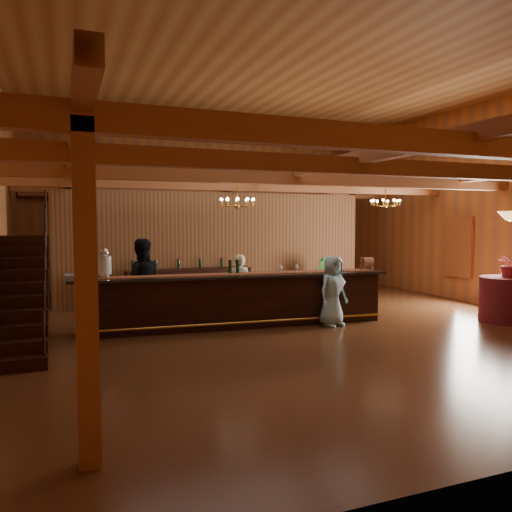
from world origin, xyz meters
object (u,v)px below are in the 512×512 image
object	(u,v)px
chandelier_left	(237,202)
pendant_lamp	(510,216)
backbar_shelf	(190,286)
chandelier_right	(385,203)
bartender	(239,287)
staff_second	(141,283)
floor_plant	(319,276)
guest	(333,291)
beverage_dispenser	(105,264)
round_table	(507,299)
raffle_drum	(367,263)
tasting_bar	(236,300)

from	to	relation	value
chandelier_left	pendant_lamp	xyz separation A→B (m)	(5.61, -2.45, -0.32)
backbar_shelf	chandelier_right	world-z (taller)	chandelier_right
bartender	staff_second	world-z (taller)	staff_second
chandelier_left	floor_plant	xyz separation A→B (m)	(3.36, 2.27, -2.08)
bartender	guest	distance (m)	2.19
bartender	chandelier_left	bearing A→B (deg)	49.28
staff_second	guest	world-z (taller)	staff_second
beverage_dispenser	chandelier_right	distance (m)	7.78
beverage_dispenser	round_table	xyz separation A→B (m)	(8.58, -2.01, -0.92)
round_table	chandelier_right	world-z (taller)	chandelier_right
chandelier_left	bartender	size ratio (longest dim) A/B	0.53
raffle_drum	staff_second	xyz separation A→B (m)	(-5.02, 1.04, -0.36)
raffle_drum	chandelier_right	bearing A→B (deg)	45.33
beverage_dispenser	staff_second	size ratio (longest dim) A/B	0.31
tasting_bar	chandelier_left	xyz separation A→B (m)	(0.27, 0.71, 2.14)
raffle_drum	chandelier_right	xyz separation A→B (m)	(1.76, 1.78, 1.48)
tasting_bar	pendant_lamp	distance (m)	6.40
beverage_dispenser	floor_plant	size ratio (longest dim) A/B	0.47
tasting_bar	round_table	bearing A→B (deg)	-11.92
raffle_drum	floor_plant	xyz separation A→B (m)	(0.53, 3.28, -0.68)
beverage_dispenser	pendant_lamp	size ratio (longest dim) A/B	0.67
chandelier_right	bartender	world-z (taller)	chandelier_right
round_table	bartender	world-z (taller)	bartender
tasting_bar	chandelier_right	distance (m)	5.55
backbar_shelf	bartender	size ratio (longest dim) A/B	2.27
bartender	guest	size ratio (longest dim) A/B	0.99
round_table	pendant_lamp	world-z (taller)	pendant_lamp
pendant_lamp	floor_plant	size ratio (longest dim) A/B	0.71
bartender	round_table	bearing A→B (deg)	-179.49
round_table	chandelier_right	bearing A→B (deg)	107.51
round_table	floor_plant	distance (m)	5.23
tasting_bar	beverage_dispenser	distance (m)	2.84
chandelier_left	guest	xyz separation A→B (m)	(1.71, -1.41, -1.95)
backbar_shelf	bartender	distance (m)	2.57
raffle_drum	staff_second	bearing A→B (deg)	168.28
chandelier_left	tasting_bar	bearing A→B (deg)	-111.09
chandelier_left	guest	world-z (taller)	chandelier_left
beverage_dispenser	staff_second	world-z (taller)	staff_second
pendant_lamp	bartender	world-z (taller)	pendant_lamp
backbar_shelf	chandelier_left	world-z (taller)	chandelier_left
round_table	floor_plant	world-z (taller)	floor_plant
bartender	pendant_lamp	bearing A→B (deg)	-179.49
tasting_bar	raffle_drum	bearing A→B (deg)	-0.97
pendant_lamp	raffle_drum	bearing A→B (deg)	152.64
pendant_lamp	guest	xyz separation A→B (m)	(-3.91, 1.04, -1.63)
bartender	backbar_shelf	bearing A→B (deg)	-52.49
backbar_shelf	chandelier_left	bearing A→B (deg)	-82.10
chandelier_left	staff_second	distance (m)	2.82
chandelier_right	staff_second	xyz separation A→B (m)	(-6.79, -0.74, -1.84)
tasting_bar	round_table	world-z (taller)	tasting_bar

